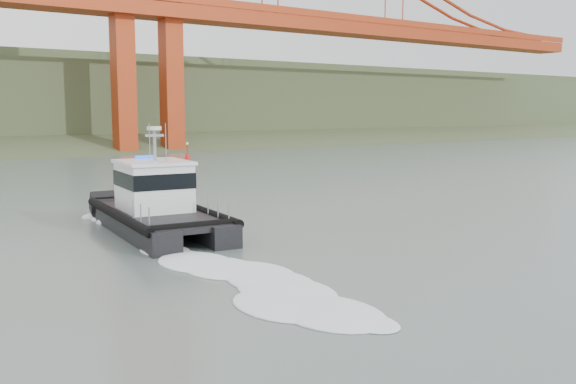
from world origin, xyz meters
name	(u,v)px	position (x,y,z in m)	size (l,w,h in m)	color
ground	(370,263)	(0.00, 0.00, 0.00)	(400.00, 400.00, 0.00)	#55655F
patrol_boat	(156,204)	(-4.58, 12.43, 1.51)	(5.83, 12.85, 6.04)	black
nav_buoy	(188,164)	(12.24, 42.25, 0.91)	(1.66, 1.66, 3.45)	red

